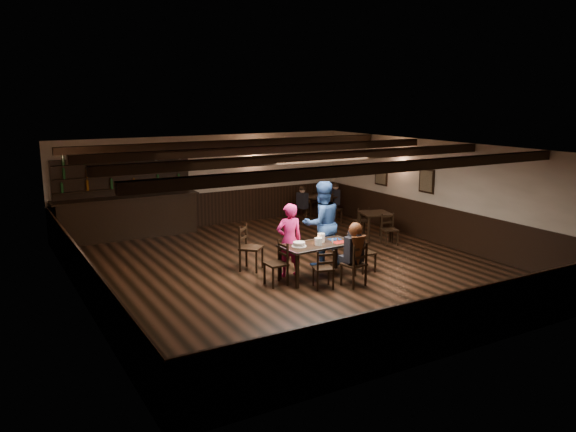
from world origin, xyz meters
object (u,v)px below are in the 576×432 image
dining_table (318,247)px  woman_pink (289,240)px  man_blue (322,224)px  chair_near_right (357,262)px  chair_near_left (324,266)px  bar_counter (127,211)px  cake (299,244)px

dining_table → woman_pink: woman_pink is taller
woman_pink → man_blue: bearing=-155.0°
chair_near_right → man_blue: size_ratio=0.47×
chair_near_left → bar_counter: bar_counter is taller
man_blue → chair_near_right: bearing=86.4°
man_blue → cake: bearing=39.3°
chair_near_right → man_blue: 1.70m
chair_near_left → man_blue: man_blue is taller
cake → dining_table: bearing=-1.0°
chair_near_left → chair_near_right: bearing=-17.2°
chair_near_right → chair_near_left: bearing=162.8°
chair_near_left → bar_counter: (-2.34, 6.27, 0.25)m
chair_near_left → chair_near_right: (0.65, -0.20, 0.05)m
cake → woman_pink: bearing=90.3°
man_blue → bar_counter: bearing=-52.7°
dining_table → chair_near_left: 0.75m
dining_table → woman_pink: bearing=138.0°
dining_table → chair_near_right: size_ratio=1.80×
man_blue → bar_counter: size_ratio=0.50×
chair_near_right → bar_counter: size_ratio=0.23×
dining_table → chair_near_left: (-0.27, -0.67, -0.20)m
dining_table → woman_pink: size_ratio=1.02×
chair_near_right → cake: 1.24m
woman_pink → cake: size_ratio=5.16×
cake → bar_counter: (-2.15, 5.59, -0.07)m
chair_near_right → bar_counter: bar_counter is taller
woman_pink → bar_counter: (-2.15, 5.18, -0.07)m
chair_near_right → man_blue: man_blue is taller
cake → bar_counter: bearing=111.1°
chair_near_right → cake: bearing=133.3°
chair_near_left → chair_near_right: size_ratio=0.90×
chair_near_left → man_blue: (0.86, 1.43, 0.50)m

